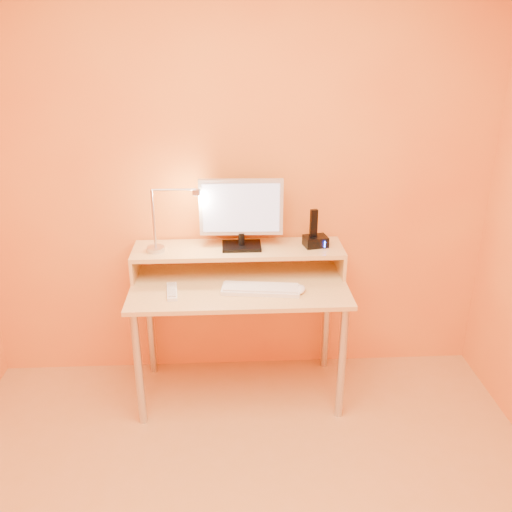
{
  "coord_description": "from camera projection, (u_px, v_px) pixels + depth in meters",
  "views": [
    {
      "loc": [
        -0.05,
        -1.59,
        2.05
      ],
      "look_at": [
        0.09,
        1.13,
        0.91
      ],
      "focal_mm": 38.73,
      "sensor_mm": 36.0,
      "label": 1
    }
  ],
  "objects": [
    {
      "name": "remote_control",
      "position": [
        172.0,
        292.0,
        2.96
      ],
      "size": [
        0.07,
        0.21,
        0.02
      ],
      "primitive_type": "cube",
      "rotation": [
        0.0,
        0.0,
        0.11
      ],
      "color": "white",
      "rests_on": "desk_lower"
    },
    {
      "name": "monitor_screen",
      "position": [
        241.0,
        208.0,
        3.05
      ],
      "size": [
        0.42,
        0.02,
        0.28
      ],
      "primitive_type": "cube",
      "rotation": [
        0.0,
        0.0,
        -0.03
      ],
      "color": "#B3C2EE",
      "rests_on": "monitor_panel"
    },
    {
      "name": "desk_leg_fr",
      "position": [
        342.0,
        363.0,
        3.01
      ],
      "size": [
        0.04,
        0.04,
        0.69
      ],
      "primitive_type": "cylinder",
      "color": "#BABAC5",
      "rests_on": "floor"
    },
    {
      "name": "lamp_arm",
      "position": [
        174.0,
        190.0,
        2.97
      ],
      "size": [
        0.24,
        0.01,
        0.01
      ],
      "primitive_type": "cylinder",
      "rotation": [
        0.0,
        1.57,
        0.0
      ],
      "color": "#BABAC5",
      "rests_on": "lamp_post"
    },
    {
      "name": "desk_lower",
      "position": [
        239.0,
        286.0,
        3.08
      ],
      "size": [
        1.2,
        0.6,
        0.02
      ],
      "primitive_type": "cube",
      "color": "#EFB76E",
      "rests_on": "floor"
    },
    {
      "name": "keyboard",
      "position": [
        261.0,
        290.0,
        2.98
      ],
      "size": [
        0.43,
        0.19,
        0.02
      ],
      "primitive_type": "cube",
      "rotation": [
        0.0,
        0.0,
        -0.13
      ],
      "color": "white",
      "rests_on": "desk_lower"
    },
    {
      "name": "monitor_neck",
      "position": [
        242.0,
        239.0,
        3.13
      ],
      "size": [
        0.04,
        0.04,
        0.07
      ],
      "primitive_type": "cylinder",
      "color": "black",
      "rests_on": "monitor_foot"
    },
    {
      "name": "desk_leg_br",
      "position": [
        326.0,
        319.0,
        3.47
      ],
      "size": [
        0.04,
        0.04,
        0.69
      ],
      "primitive_type": "cylinder",
      "color": "#BABAC5",
      "rests_on": "floor"
    },
    {
      "name": "mouse",
      "position": [
        300.0,
        289.0,
        2.97
      ],
      "size": [
        0.09,
        0.11,
        0.03
      ],
      "primitive_type": "ellipsoid",
      "rotation": [
        0.0,
        0.0,
        -0.35
      ],
      "color": "white",
      "rests_on": "desk_lower"
    },
    {
      "name": "wall_back",
      "position": [
        237.0,
        177.0,
        3.16
      ],
      "size": [
        3.0,
        0.04,
        2.5
      ],
      "primitive_type": "cube",
      "color": "orange",
      "rests_on": "floor"
    },
    {
      "name": "monitor_panel",
      "position": [
        241.0,
        207.0,
        3.07
      ],
      "size": [
        0.47,
        0.05,
        0.32
      ],
      "primitive_type": "cube",
      "rotation": [
        0.0,
        0.0,
        -0.03
      ],
      "color": "#B5B5B5",
      "rests_on": "monitor_neck"
    },
    {
      "name": "phone_dock",
      "position": [
        316.0,
        241.0,
        3.16
      ],
      "size": [
        0.15,
        0.12,
        0.06
      ],
      "primitive_type": "cube",
      "rotation": [
        0.0,
        0.0,
        0.2
      ],
      "color": "black",
      "rests_on": "desk_shelf"
    },
    {
      "name": "lamp_base",
      "position": [
        156.0,
        249.0,
        3.09
      ],
      "size": [
        0.1,
        0.1,
        0.02
      ],
      "primitive_type": "cylinder",
      "color": "#BABAC5",
      "rests_on": "desk_shelf"
    },
    {
      "name": "desk_shelf",
      "position": [
        238.0,
        250.0,
        3.15
      ],
      "size": [
        1.2,
        0.3,
        0.02
      ],
      "primitive_type": "cube",
      "color": "#EFB76E",
      "rests_on": "desk_lower"
    },
    {
      "name": "lamp_bulb",
      "position": [
        196.0,
        195.0,
        2.98
      ],
      "size": [
        0.03,
        0.03,
        0.0
      ],
      "primitive_type": "cylinder",
      "color": "#FFEAC6",
      "rests_on": "lamp_head"
    },
    {
      "name": "shelf_riser_left",
      "position": [
        135.0,
        265.0,
        3.15
      ],
      "size": [
        0.02,
        0.3,
        0.14
      ],
      "primitive_type": "cube",
      "color": "#EFB76E",
      "rests_on": "desk_lower"
    },
    {
      "name": "monitor_foot",
      "position": [
        242.0,
        246.0,
        3.14
      ],
      "size": [
        0.22,
        0.16,
        0.02
      ],
      "primitive_type": "cube",
      "color": "black",
      "rests_on": "desk_shelf"
    },
    {
      "name": "lamp_head",
      "position": [
        196.0,
        192.0,
        2.98
      ],
      "size": [
        0.04,
        0.04,
        0.03
      ],
      "primitive_type": "cylinder",
      "color": "#BABAC5",
      "rests_on": "lamp_arm"
    },
    {
      "name": "desk_leg_fl",
      "position": [
        139.0,
        369.0,
        2.96
      ],
      "size": [
        0.04,
        0.04,
        0.69
      ],
      "primitive_type": "cylinder",
      "color": "#BABAC5",
      "rests_on": "floor"
    },
    {
      "name": "shelf_riser_right",
      "position": [
        340.0,
        260.0,
        3.21
      ],
      "size": [
        0.02,
        0.3,
        0.14
      ],
      "primitive_type": "cube",
      "color": "#EFB76E",
      "rests_on": "desk_lower"
    },
    {
      "name": "desk_leg_bl",
      "position": [
        150.0,
        323.0,
        3.42
      ],
      "size": [
        0.04,
        0.04,
        0.69
      ],
      "primitive_type": "cylinder",
      "color": "#BABAC5",
      "rests_on": "floor"
    },
    {
      "name": "phone_led",
      "position": [
        325.0,
        244.0,
        3.11
      ],
      "size": [
        0.01,
        0.0,
        0.04
      ],
      "primitive_type": "cube",
      "color": "blue",
      "rests_on": "phone_dock"
    },
    {
      "name": "monitor_back",
      "position": [
        241.0,
        206.0,
        3.09
      ],
      "size": [
        0.42,
        0.02,
        0.27
      ],
      "primitive_type": "cube",
      "rotation": [
        0.0,
        0.0,
        -0.03
      ],
      "color": "black",
      "rests_on": "monitor_panel"
    },
    {
      "name": "phone_handset",
      "position": [
        314.0,
        223.0,
        3.11
      ],
      "size": [
        0.04,
        0.03,
        0.16
      ],
      "primitive_type": "cube",
      "rotation": [
        0.0,
        0.0,
        0.2
      ],
      "color": "black",
      "rests_on": "phone_dock"
    },
    {
      "name": "lamp_post",
      "position": [
        154.0,
        219.0,
        3.02
      ],
      "size": [
        0.01,
        0.01,
        0.33
      ],
      "primitive_type": "cylinder",
      "color": "#BABAC5",
      "rests_on": "lamp_base"
    }
  ]
}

